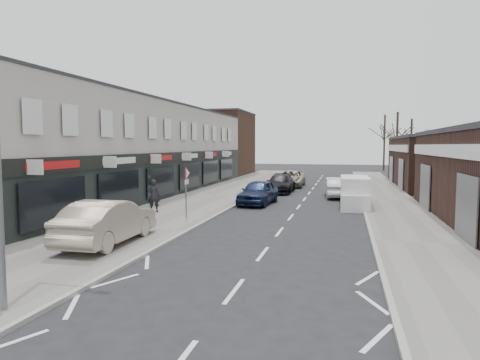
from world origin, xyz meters
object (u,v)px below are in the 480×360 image
Objects in this scene: parked_car_right_b at (354,184)px; parked_car_left_a at (258,192)px; parked_car_left_c at (290,178)px; warning_sign at (187,177)px; parked_car_right_a at (337,187)px; parked_car_left_b at (280,184)px; white_van at (355,193)px; pedestrian at (154,196)px; sedan_on_pavement at (108,221)px; street_lamp at (1,110)px.

parked_car_left_a is at bearing 57.29° from parked_car_right_b.
parked_car_left_c is at bearing -28.97° from parked_car_right_b.
parked_car_left_c is at bearing 81.25° from warning_sign.
parked_car_left_b is at bearing -31.42° from parked_car_right_a.
pedestrian reaches higher than white_van.
parked_car_right_a is at bearing 50.74° from parked_car_left_a.
sedan_on_pavement is 1.09× the size of parked_car_left_a.
parked_car_left_a reaches higher than parked_car_left_c.
sedan_on_pavement is (-1.43, 6.53, -3.66)m from street_lamp.
street_lamp reaches higher than pedestrian.
sedan_on_pavement is at bearing 102.35° from street_lamp.
pedestrian is (-11.02, -5.56, 0.14)m from white_van.
sedan_on_pavement is 1.13× the size of parked_car_right_a.
sedan_on_pavement reaches higher than parked_car_left_c.
parked_car_left_a is (-6.12, -0.27, -0.10)m from white_van.
warning_sign is at bearing 52.19° from parked_car_right_a.
parked_car_left_b is at bearing 128.49° from white_van.
parked_car_left_c is 6.57m from parked_car_right_b.
parked_car_right_b is at bearing 61.54° from warning_sign.
parked_car_left_a is at bearing 40.33° from parked_car_right_a.
pedestrian is at bearing -107.60° from parked_car_left_c.
parked_car_right_a is (-1.20, 4.79, -0.15)m from white_van.
pedestrian is 0.34× the size of parked_car_left_c.
parked_car_left_a is 7.06m from parked_car_right_a.
sedan_on_pavement is 1.00× the size of parked_car_left_b.
parked_car_right_b is at bearing -112.13° from parked_car_right_a.
pedestrian is at bearing -154.08° from white_van.
warning_sign reaches higher than parked_car_left_c.
street_lamp reaches higher than white_van.
parked_car_left_c is at bearing -121.82° from pedestrian.
sedan_on_pavement is 25.78m from parked_car_left_c.
warning_sign is at bearing -105.45° from parked_car_left_a.
parked_car_left_a is 0.92× the size of parked_car_left_b.
white_van is at bearing -66.48° from parked_car_left_c.
street_lamp is 32.35m from parked_car_left_c.
sedan_on_pavement is (-0.80, -6.27, -1.24)m from warning_sign.
parked_car_right_a is (6.73, 24.43, -3.87)m from street_lamp.
warning_sign is 0.53× the size of sedan_on_pavement.
sedan_on_pavement is 0.94× the size of parked_car_left_c.
parked_car_left_c is (5.42, 17.96, -0.28)m from pedestrian.
street_lamp is 1.57× the size of sedan_on_pavement.
street_lamp is 2.08× the size of parked_car_right_b.
white_van is 1.04× the size of parked_car_left_a.
parked_car_left_a is 1.03× the size of parked_car_right_a.
parked_car_left_c is (0.14, 5.39, 0.02)m from parked_car_left_b.
parked_car_left_a is 11.28m from parked_car_right_b.
parked_car_left_b is at bearing 85.32° from street_lamp.
parked_car_left_b is at bearing -127.81° from pedestrian.
parked_car_right_b is (5.84, 2.14, -0.08)m from parked_car_left_b.
sedan_on_pavement reaches higher than parked_car_left_a.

